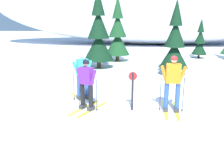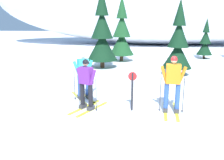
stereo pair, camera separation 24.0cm
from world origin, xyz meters
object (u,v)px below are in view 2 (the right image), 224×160
(skier_orange_jacket, at_px, (173,83))
(skier_cyan_jacket, at_px, (83,75))
(pine_tree_far_left, at_px, (102,35))
(trail_marker_post, at_px, (132,89))
(pine_tree_left, at_px, (122,34))
(pine_tree_center_left, at_px, (178,44))
(skier_purple_jacket, at_px, (86,84))
(pine_tree_center_right, at_px, (205,42))

(skier_orange_jacket, distance_m, skier_cyan_jacket, 3.29)
(pine_tree_far_left, relative_size, trail_marker_post, 3.75)
(skier_orange_jacket, xyz_separation_m, pine_tree_far_left, (-3.22, 7.31, 1.06))
(skier_orange_jacket, bearing_deg, pine_tree_left, 102.19)
(skier_cyan_jacket, bearing_deg, pine_tree_left, 83.94)
(skier_orange_jacket, xyz_separation_m, pine_tree_left, (-2.16, 9.99, 0.97))
(pine_tree_far_left, relative_size, pine_tree_center_left, 1.21)
(skier_orange_jacket, bearing_deg, skier_cyan_jacket, 160.43)
(skier_cyan_jacket, distance_m, pine_tree_center_left, 6.20)
(skier_cyan_jacket, height_order, pine_tree_left, pine_tree_left)
(skier_purple_jacket, xyz_separation_m, pine_tree_center_left, (3.86, 5.60, 0.79))
(pine_tree_center_left, xyz_separation_m, trail_marker_post, (-2.36, -5.53, -0.94))
(skier_cyan_jacket, height_order, pine_tree_center_right, pine_tree_center_right)
(pine_tree_center_left, bearing_deg, pine_tree_far_left, 158.45)
(pine_tree_far_left, height_order, trail_marker_post, pine_tree_far_left)
(skier_orange_jacket, distance_m, pine_tree_left, 10.26)
(skier_purple_jacket, height_order, pine_tree_center_right, pine_tree_center_right)
(pine_tree_center_right, bearing_deg, pine_tree_left, -164.75)
(pine_tree_left, xyz_separation_m, pine_tree_center_left, (3.25, -4.38, -0.26))
(skier_purple_jacket, xyz_separation_m, trail_marker_post, (1.50, 0.07, -0.15))
(pine_tree_center_right, bearing_deg, skier_cyan_jacket, -124.63)
(pine_tree_left, distance_m, pine_tree_center_left, 5.46)
(trail_marker_post, bearing_deg, pine_tree_left, 95.14)
(pine_tree_left, bearing_deg, pine_tree_far_left, -111.75)
(pine_tree_center_right, bearing_deg, trail_marker_post, -115.29)
(skier_cyan_jacket, distance_m, pine_tree_center_right, 12.92)
(pine_tree_far_left, xyz_separation_m, pine_tree_left, (1.07, 2.67, -0.09))
(pine_tree_center_left, height_order, pine_tree_center_right, pine_tree_center_left)
(pine_tree_center_right, height_order, trail_marker_post, pine_tree_center_right)
(pine_tree_far_left, relative_size, pine_tree_left, 1.05)
(pine_tree_far_left, bearing_deg, skier_purple_jacket, -86.44)
(skier_cyan_jacket, xyz_separation_m, pine_tree_center_right, (7.34, 10.63, 0.36))
(skier_cyan_jacket, bearing_deg, trail_marker_post, -29.23)
(pine_tree_center_left, bearing_deg, trail_marker_post, -113.06)
(pine_tree_center_left, relative_size, trail_marker_post, 3.10)
(skier_orange_jacket, height_order, pine_tree_far_left, pine_tree_far_left)
(skier_cyan_jacket, height_order, pine_tree_center_left, pine_tree_center_left)
(skier_orange_jacket, xyz_separation_m, pine_tree_center_left, (1.09, 5.61, 0.70))
(skier_cyan_jacket, height_order, pine_tree_far_left, pine_tree_far_left)
(skier_orange_jacket, height_order, pine_tree_center_right, pine_tree_center_right)
(skier_cyan_jacket, distance_m, pine_tree_far_left, 6.31)
(pine_tree_far_left, distance_m, trail_marker_post, 7.61)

